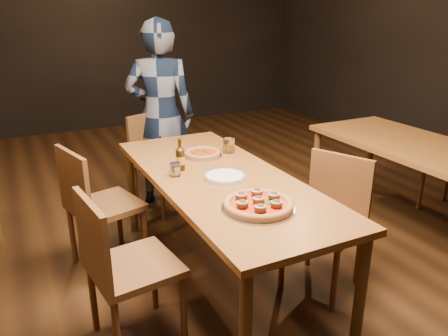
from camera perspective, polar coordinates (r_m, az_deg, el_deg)
name	(u,v)px	position (r m, az deg, el deg)	size (l,w,h in m)	color
ground	(221,277)	(3.11, -0.43, -14.06)	(9.00, 9.00, 0.00)	black
table_main	(220,186)	(2.79, -0.46, -2.42)	(0.80, 2.00, 0.75)	brown
table_right	(431,157)	(3.69, 25.44, 1.26)	(0.80, 2.00, 0.75)	brown
chair_main_nw	(134,265)	(2.42, -11.63, -12.34)	(0.43, 0.43, 0.93)	brown
chair_main_sw	(105,204)	(3.15, -15.24, -4.60)	(0.44, 0.44, 0.94)	brown
chair_main_e	(324,224)	(2.87, 12.88, -7.18)	(0.43, 0.43, 0.91)	brown
chair_end	(163,162)	(3.95, -7.96, 0.78)	(0.43, 0.43, 0.91)	brown
pizza_meatball	(258,204)	(2.31, 4.52, -4.72)	(0.39, 0.39, 0.07)	#B7B7BF
pizza_margherita	(203,153)	(3.14, -2.82, 1.92)	(0.28, 0.28, 0.04)	#B7B7BF
plate_stack	(225,177)	(2.71, 0.13, -1.15)	(0.26, 0.26, 0.02)	white
beer_bottle	(180,159)	(2.85, -5.73, 1.14)	(0.06, 0.06, 0.21)	black
water_glass	(175,169)	(2.77, -6.41, -0.19)	(0.07, 0.07, 0.09)	white
amber_glass	(229,145)	(3.21, 0.65, 2.96)	(0.08, 0.08, 0.10)	#A46912
diner	(160,115)	(4.00, -8.30, 6.81)	(0.62, 0.40, 1.69)	black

